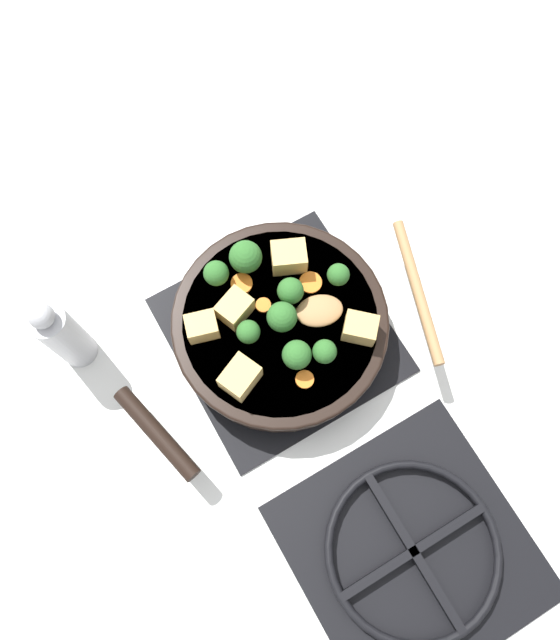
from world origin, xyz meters
name	(u,v)px	position (x,y,z in m)	size (l,w,h in m)	color
ground_plane	(280,335)	(0.00, 0.00, 0.00)	(2.40, 2.40, 0.00)	silver
front_burner_grate	(280,333)	(0.00, 0.00, 0.01)	(0.31, 0.31, 0.03)	black
rear_burner_grate	(412,551)	(0.00, 0.36, 0.01)	(0.31, 0.31, 0.03)	black
skillet_pan	(279,326)	(0.00, 0.00, 0.05)	(0.41, 0.31, 0.05)	black
wooden_spoon	(374,300)	(-0.13, 0.04, 0.08)	(0.22, 0.22, 0.02)	#A87A4C
tofu_cube_center_large	(202,327)	(0.10, -0.04, 0.09)	(0.04, 0.03, 0.03)	tan
tofu_cube_near_handle	(360,328)	(-0.09, 0.07, 0.09)	(0.05, 0.04, 0.04)	tan
tofu_cube_east_chunk	(240,377)	(0.09, 0.05, 0.09)	(0.05, 0.04, 0.04)	tan
tofu_cube_west_chunk	(289,257)	(-0.06, -0.07, 0.09)	(0.05, 0.04, 0.04)	tan
tofu_cube_back_piece	(235,308)	(0.05, -0.04, 0.09)	(0.05, 0.04, 0.04)	tan
broccoli_floret_near_spoon	(280,318)	(0.00, 0.01, 0.10)	(0.04, 0.04, 0.05)	#709956
broccoli_floret_center_top	(245,257)	(0.00, -0.10, 0.10)	(0.05, 0.05, 0.05)	#709956
broccoli_floret_east_rim	(250,334)	(0.05, 0.00, 0.10)	(0.03, 0.03, 0.04)	#709956
broccoli_floret_west_rim	(216,273)	(0.05, -0.10, 0.10)	(0.04, 0.04, 0.04)	#709956
broccoli_floret_north_edge	(297,355)	(0.01, 0.06, 0.10)	(0.04, 0.04, 0.05)	#709956
broccoli_floret_south_cluster	(291,291)	(-0.03, -0.02, 0.10)	(0.04, 0.04, 0.05)	#709956
broccoli_floret_mid_floret	(338,275)	(-0.10, -0.01, 0.10)	(0.03, 0.03, 0.04)	#709956
broccoli_floret_small_inner	(325,352)	(-0.03, 0.08, 0.10)	(0.03, 0.03, 0.04)	#709956
carrot_slice_orange_thin	(305,379)	(0.01, 0.09, 0.08)	(0.03, 0.03, 0.01)	orange
carrot_slice_near_center	(242,284)	(0.02, -0.08, 0.08)	(0.03, 0.03, 0.01)	orange
carrot_slice_edge_slice	(310,283)	(-0.07, -0.03, 0.08)	(0.03, 0.03, 0.01)	orange
carrot_slice_under_broccoli	(263,305)	(0.01, -0.03, 0.08)	(0.02, 0.02, 0.01)	orange
pepper_mill	(63,335)	(0.28, -0.13, 0.08)	(0.05, 0.05, 0.18)	#B2B2B7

